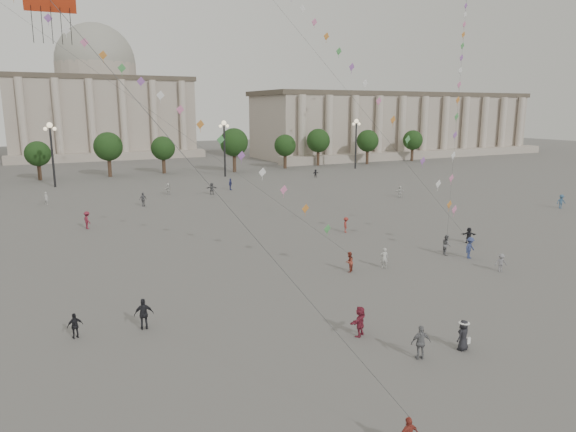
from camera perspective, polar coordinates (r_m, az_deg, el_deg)
name	(u,v)px	position (r m, az deg, el deg)	size (l,w,h in m)	color
ground	(385,325)	(32.27, 10.75, -11.84)	(360.00, 360.00, 0.00)	#585653
hall_east	(397,125)	(149.84, 12.04, 9.91)	(84.00, 26.22, 17.20)	#AB9D90
hall_central	(99,103)	(153.60, -20.26, 11.66)	(48.30, 34.30, 35.50)	#AB9D90
tree_row	(136,148)	(103.19, -16.52, 7.23)	(137.12, 5.12, 8.00)	#3D2B1E
lamp_post_mid_west	(51,143)	(93.50, -24.82, 7.40)	(2.00, 0.90, 10.65)	#262628
lamp_post_mid_east	(224,138)	(99.19, -7.09, 8.59)	(2.00, 0.90, 10.65)	#262628
lamp_post_far_east	(356,135)	(112.85, 7.58, 8.96)	(2.00, 0.90, 10.65)	#262628
person_crowd_0	(230,184)	(83.01, -6.42, 3.53)	(1.10, 0.46, 1.88)	navy
person_crowd_3	(469,235)	(52.89, 19.45, -2.03)	(1.45, 0.46, 1.56)	black
person_crowd_4	(168,189)	(80.15, -13.19, 2.96)	(1.66, 0.53, 1.79)	silver
person_crowd_6	(501,263)	(44.67, 22.59, -4.80)	(0.97, 0.56, 1.50)	slate
person_crowd_7	(400,192)	(77.51, 12.32, 2.67)	(1.57, 0.50, 1.70)	silver
person_crowd_8	(346,225)	(54.50, 6.46, -0.97)	(1.06, 0.61, 1.64)	maroon
person_crowd_9	(316,173)	(98.03, 3.08, 4.75)	(1.41, 0.45, 1.52)	black
person_crowd_10	(46,198)	(77.09, -25.28, 1.79)	(0.65, 0.43, 1.79)	#AEAFAA
person_crowd_12	(212,189)	(79.10, -8.47, 3.04)	(1.67, 0.53, 1.80)	#58595D
person_crowd_13	(384,258)	(42.85, 10.64, -4.60)	(0.63, 0.41, 1.72)	#B4B5B0
person_crowd_14	(561,201)	(76.15, 28.09, 1.43)	(1.19, 0.68, 1.84)	#355779
person_crowd_16	(143,199)	(71.31, -15.81, 1.78)	(1.09, 0.45, 1.86)	slate
person_crowd_17	(87,220)	(59.83, -21.41, -0.43)	(1.26, 0.72, 1.94)	maroon
tourist_1	(144,314)	(32.01, -15.72, -10.44)	(1.11, 0.46, 1.90)	black
tourist_2	(360,321)	(30.32, 7.99, -11.50)	(1.65, 0.53, 1.78)	maroon
tourist_3	(421,342)	(28.33, 14.54, -13.45)	(1.09, 0.45, 1.85)	slate
tourist_4	(75,326)	(32.19, -22.58, -11.20)	(0.88, 0.36, 1.49)	black
kite_flyer_0	(349,262)	(41.46, 6.82, -5.09)	(0.80, 0.63, 1.66)	maroon
kite_flyer_1	(470,248)	(47.52, 19.57, -3.35)	(1.23, 0.71, 1.90)	navy
kite_flyer_2	(446,245)	(48.11, 17.19, -3.06)	(0.88, 0.69, 1.81)	slate
hat_person	(463,335)	(29.97, 18.91, -12.35)	(0.93, 0.72, 1.70)	black
dragon_kite	(55,20)	(26.88, -24.46, 19.23)	(6.28, 7.06, 23.33)	red
kite_train_west	(58,31)	(52.44, -24.17, 18.28)	(35.85, 35.57, 61.10)	#3F3F3F
kite_train_east	(464,25)	(76.21, 19.00, 19.42)	(38.58, 37.71, 68.40)	#3F3F3F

